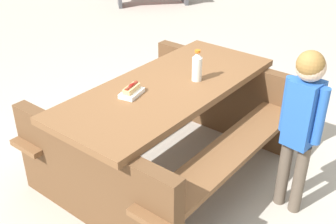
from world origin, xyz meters
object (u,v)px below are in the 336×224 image
Objects in this scene: picnic_table at (168,121)px; hotdog_tray at (132,91)px; soda_bottle at (197,67)px; child_in_coat at (302,114)px.

hotdog_tray is at bearing -32.71° from picnic_table.
soda_bottle is 0.82m from child_in_coat.
picnic_table is 8.92× the size of soda_bottle.
soda_bottle is at bearing 141.80° from hotdog_tray.
picnic_table is at bearing -92.91° from child_in_coat.
soda_bottle is 1.28× the size of hotdog_tray.
child_in_coat is (0.21, 0.79, -0.10)m from soda_bottle.
soda_bottle is 0.52m from hotdog_tray.
child_in_coat reaches higher than picnic_table.
soda_bottle reaches higher than picnic_table.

